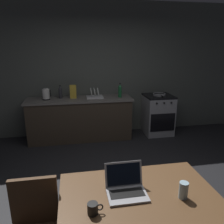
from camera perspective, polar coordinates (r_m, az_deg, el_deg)
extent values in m
plane|color=black|center=(3.13, 3.43, -21.29)|extent=(12.00, 12.00, 0.00)
cube|color=#4D514B|center=(5.00, 0.32, 10.65)|extent=(6.40, 0.10, 2.82)
cube|color=#382D23|center=(4.78, -8.09, -1.91)|extent=(2.10, 0.60, 0.84)
cube|color=#66605B|center=(4.66, -8.31, 3.24)|extent=(2.16, 0.64, 0.04)
cube|color=gray|center=(5.13, 11.54, -0.81)|extent=(0.60, 0.60, 0.84)
cube|color=black|center=(5.02, 11.83, 4.00)|extent=(0.60, 0.60, 0.04)
cube|color=black|center=(4.88, 12.80, -2.62)|extent=(0.54, 0.01, 0.39)
cylinder|color=black|center=(4.70, 11.37, 2.17)|extent=(0.04, 0.02, 0.04)
cylinder|color=black|center=(4.76, 13.17, 2.24)|extent=(0.04, 0.02, 0.04)
cylinder|color=black|center=(4.82, 14.92, 2.31)|extent=(0.04, 0.02, 0.04)
cube|color=brown|center=(1.96, 7.11, -20.83)|extent=(1.29, 0.88, 0.04)
cylinder|color=brown|center=(2.43, -10.82, -23.87)|extent=(0.05, 0.05, 0.71)
cylinder|color=brown|center=(2.65, 17.18, -20.34)|extent=(0.05, 0.05, 0.71)
cube|color=#4C331E|center=(2.08, -19.18, -20.58)|extent=(0.38, 0.04, 0.42)
cube|color=#99999E|center=(1.92, 3.91, -20.41)|extent=(0.32, 0.22, 0.02)
cube|color=black|center=(1.93, 3.80, -19.91)|extent=(0.28, 0.12, 0.00)
cube|color=#99999E|center=(1.97, 2.97, -15.49)|extent=(0.32, 0.06, 0.20)
cube|color=black|center=(1.97, 3.00, -15.59)|extent=(0.29, 0.05, 0.18)
cylinder|color=black|center=(4.68, -16.38, 3.17)|extent=(0.15, 0.15, 0.02)
cylinder|color=silver|center=(4.66, -16.49, 4.45)|extent=(0.14, 0.14, 0.19)
cylinder|color=silver|center=(4.64, -16.59, 5.71)|extent=(0.09, 0.09, 0.02)
cube|color=black|center=(4.65, -15.44, 4.62)|extent=(0.02, 0.02, 0.14)
cylinder|color=#19592D|center=(4.69, 2.03, 5.09)|extent=(0.07, 0.07, 0.22)
cone|color=#19592D|center=(4.66, 2.05, 6.77)|extent=(0.07, 0.07, 0.06)
cylinder|color=black|center=(4.66, 2.05, 7.25)|extent=(0.03, 0.03, 0.02)
cylinder|color=gray|center=(5.00, 11.94, 4.25)|extent=(0.26, 0.26, 0.01)
torus|color=gray|center=(4.99, 11.96, 4.59)|extent=(0.27, 0.27, 0.02)
cylinder|color=black|center=(4.80, 12.91, 3.85)|extent=(0.02, 0.18, 0.02)
cylinder|color=black|center=(1.75, -4.95, -23.33)|extent=(0.08, 0.08, 0.09)
torus|color=black|center=(1.75, -3.14, -23.08)|extent=(0.05, 0.01, 0.05)
cylinder|color=#99B7C6|center=(1.95, 17.75, -18.45)|extent=(0.07, 0.07, 0.14)
cube|color=gold|center=(4.65, -9.89, 5.12)|extent=(0.13, 0.05, 0.28)
cube|color=silver|center=(4.68, -4.42, 3.84)|extent=(0.34, 0.26, 0.03)
cylinder|color=white|center=(4.65, -5.31, 5.06)|extent=(0.04, 0.18, 0.18)
cylinder|color=white|center=(4.65, -4.45, 5.10)|extent=(0.04, 0.18, 0.18)
cylinder|color=white|center=(4.66, -3.59, 5.14)|extent=(0.04, 0.18, 0.18)
cylinder|color=#2D2D33|center=(4.72, -13.02, 4.58)|extent=(0.07, 0.07, 0.19)
cone|color=#2D2D33|center=(4.70, -13.12, 6.08)|extent=(0.07, 0.07, 0.06)
cylinder|color=black|center=(4.69, -13.15, 6.56)|extent=(0.03, 0.03, 0.02)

